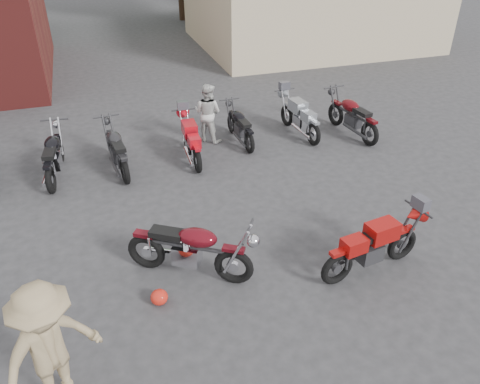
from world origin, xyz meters
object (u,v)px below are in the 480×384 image
object	(u,v)px
row_bike_6	(299,115)
row_bike_3	(116,147)
row_bike_5	(240,124)
sportbike	(374,244)
helmet	(159,297)
person_tan	(51,351)
row_bike_4	(191,138)
person_light	(208,113)
row_bike_2	(53,153)
vintage_motorcycle	(191,246)
row_bike_7	(352,114)

from	to	relation	value
row_bike_6	row_bike_3	bearing A→B (deg)	89.71
row_bike_5	row_bike_6	xyz separation A→B (m)	(1.75, -0.03, 0.05)
row_bike_6	sportbike	bearing A→B (deg)	162.22
helmet	person_tan	size ratio (longest dim) A/B	0.14
helmet	row_bike_4	xyz separation A→B (m)	(1.69, 4.87, 0.43)
row_bike_6	row_bike_5	bearing A→B (deg)	82.98
row_bike_5	row_bike_6	bearing A→B (deg)	-93.37
helmet	row_bike_3	distance (m)	4.92
person_light	row_bike_6	world-z (taller)	person_light
sportbike	row_bike_4	size ratio (longest dim) A/B	1.02
row_bike_4	row_bike_5	distance (m)	1.59
row_bike_3	row_bike_5	world-z (taller)	row_bike_3
row_bike_2	row_bike_6	xyz separation A→B (m)	(6.51, 0.38, -0.02)
vintage_motorcycle	row_bike_6	xyz separation A→B (m)	(4.25, 4.89, -0.06)
sportbike	row_bike_2	xyz separation A→B (m)	(-5.30, 5.37, 0.02)
helmet	row_bike_7	bearing A→B (deg)	37.97
sportbike	helmet	size ratio (longest dim) A/B	7.00
person_tan	sportbike	bearing A→B (deg)	-21.60
row_bike_2	row_bike_3	distance (m)	1.45
sportbike	helmet	world-z (taller)	sportbike
helmet	person_light	world-z (taller)	person_light
row_bike_4	row_bike_3	bearing A→B (deg)	91.01
row_bike_7	vintage_motorcycle	bearing A→B (deg)	120.76
vintage_motorcycle	row_bike_5	world-z (taller)	vintage_motorcycle
sportbike	row_bike_3	bearing A→B (deg)	117.77
vintage_motorcycle	sportbike	distance (m)	3.16
vintage_motorcycle	person_light	xyz separation A→B (m)	(1.73, 5.31, 0.16)
sportbike	helmet	xyz separation A→B (m)	(-3.72, 0.35, -0.45)
sportbike	row_bike_2	distance (m)	7.55
person_light	row_bike_2	xyz separation A→B (m)	(-3.98, -0.80, -0.20)
vintage_motorcycle	row_bike_2	world-z (taller)	vintage_motorcycle
row_bike_4	helmet	bearing A→B (deg)	162.63
sportbike	person_light	size ratio (longest dim) A/B	1.25
row_bike_2	row_bike_3	world-z (taller)	row_bike_2
person_light	row_bike_3	size ratio (longest dim) A/B	0.79
helmet	row_bike_4	distance (m)	5.18
row_bike_2	row_bike_6	size ratio (longest dim) A/B	1.03
row_bike_5	row_bike_6	distance (m)	1.75
sportbike	row_bike_5	xyz separation A→B (m)	(-0.54, 5.78, -0.05)
row_bike_5	row_bike_7	size ratio (longest dim) A/B	0.86
row_bike_2	row_bike_4	xyz separation A→B (m)	(3.28, -0.15, -0.03)
person_tan	row_bike_3	world-z (taller)	person_tan
row_bike_3	row_bike_4	xyz separation A→B (m)	(1.84, -0.03, -0.03)
row_bike_3	row_bike_7	distance (m)	6.46
helmet	row_bike_2	xyz separation A→B (m)	(-1.59, 5.02, 0.47)
person_light	row_bike_5	size ratio (longest dim) A/B	0.87
vintage_motorcycle	person_light	world-z (taller)	person_light
row_bike_6	row_bike_7	world-z (taller)	row_bike_7
sportbike	row_bike_4	distance (m)	5.60
person_tan	row_bike_2	distance (m)	6.43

